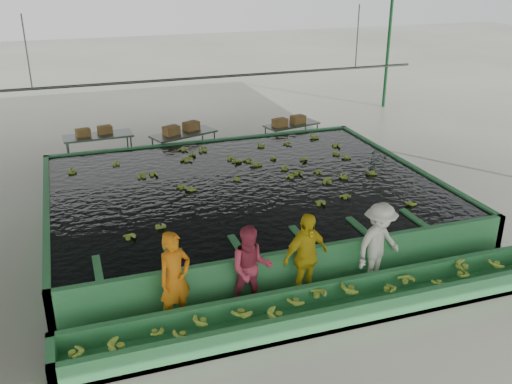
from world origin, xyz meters
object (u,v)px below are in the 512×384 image
object	(u,v)px
flotation_tank	(244,198)
worker_d	(379,245)
sorting_trough	(326,307)
worker_b	(251,269)
packing_table_mid	(184,147)
packing_table_right	(291,136)
packing_table_left	(99,150)
box_stack_left	(94,135)
worker_c	(306,257)
box_stack_right	(289,125)
worker_a	(175,279)
box_stack_mid	(182,132)

from	to	relation	value
flotation_tank	worker_d	distance (m)	4.59
sorting_trough	worker_b	xyz separation A→B (m)	(-1.23, 0.80, 0.62)
packing_table_mid	packing_table_right	size ratio (longest dim) A/B	1.10
packing_table_left	sorting_trough	bearing A→B (deg)	-72.40
packing_table_right	box_stack_left	bearing A→B (deg)	175.73
flotation_tank	worker_c	world-z (taller)	worker_c
worker_d	packing_table_right	world-z (taller)	worker_d
sorting_trough	box_stack_right	xyz separation A→B (m)	(3.20, 9.86, 0.65)
packing_table_right	box_stack_left	world-z (taller)	box_stack_left
packing_table_left	box_stack_left	bearing A→B (deg)	154.61
worker_a	box_stack_mid	xyz separation A→B (m)	(2.06, 9.07, 0.06)
worker_d	worker_c	bearing A→B (deg)	159.98
worker_c	worker_d	distance (m)	1.63
packing_table_right	worker_c	bearing A→B (deg)	-110.63
worker_a	box_stack_left	size ratio (longest dim) A/B	1.61
worker_a	worker_b	world-z (taller)	worker_a
worker_d	box_stack_mid	xyz separation A→B (m)	(-2.17, 9.07, 0.07)
packing_table_right	flotation_tank	bearing A→B (deg)	-124.60
packing_table_right	box_stack_mid	size ratio (longest dim) A/B	1.50
packing_table_left	worker_c	bearing A→B (deg)	-71.56
sorting_trough	worker_c	distance (m)	1.05
packing_table_right	box_stack_mid	bearing A→B (deg)	-178.91
box_stack_left	box_stack_right	bearing A→B (deg)	-5.15
sorting_trough	worker_d	distance (m)	1.85
packing_table_mid	packing_table_left	bearing A→B (deg)	167.17
packing_table_left	packing_table_right	world-z (taller)	packing_table_left
worker_b	box_stack_left	size ratio (longest dim) A/B	1.50
worker_a	packing_table_mid	distance (m)	9.24
worker_a	box_stack_left	distance (m)	9.68
worker_d	packing_table_left	world-z (taller)	worker_d
box_stack_left	sorting_trough	bearing A→B (deg)	-71.96
flotation_tank	packing_table_right	world-z (taller)	flotation_tank
worker_b	box_stack_right	bearing A→B (deg)	75.03
worker_d	box_stack_right	world-z (taller)	worker_d
sorting_trough	box_stack_right	world-z (taller)	box_stack_right
worker_b	packing_table_left	world-z (taller)	worker_b
worker_b	box_stack_right	distance (m)	10.09
worker_a	packing_table_right	world-z (taller)	worker_a
box_stack_left	worker_c	bearing A→B (deg)	-71.10
worker_a	box_stack_mid	size ratio (longest dim) A/B	1.42
worker_a	packing_table_mid	xyz separation A→B (m)	(2.11, 8.99, -0.44)
sorting_trough	worker_d	bearing A→B (deg)	27.56
flotation_tank	packing_table_mid	world-z (taller)	packing_table_mid
worker_c	box_stack_right	world-z (taller)	worker_c
flotation_tank	packing_table_mid	distance (m)	4.73
packing_table_left	box_stack_mid	xyz separation A→B (m)	(2.66, -0.53, 0.49)
packing_table_left	box_stack_right	world-z (taller)	box_stack_right
box_stack_left	box_stack_right	size ratio (longest dim) A/B	0.91
worker_b	packing_table_right	size ratio (longest dim) A/B	0.88
worker_b	worker_c	distance (m)	1.13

